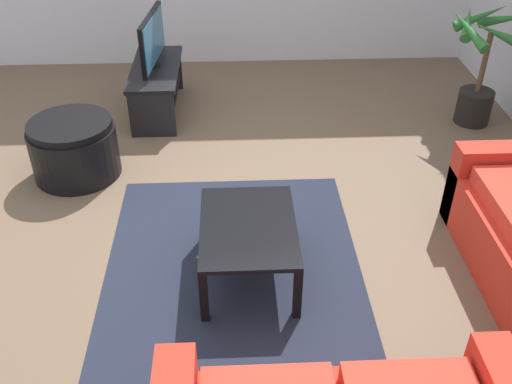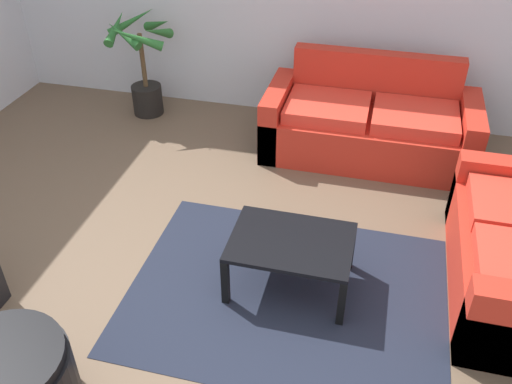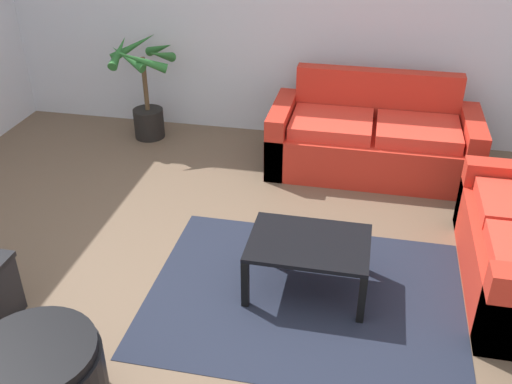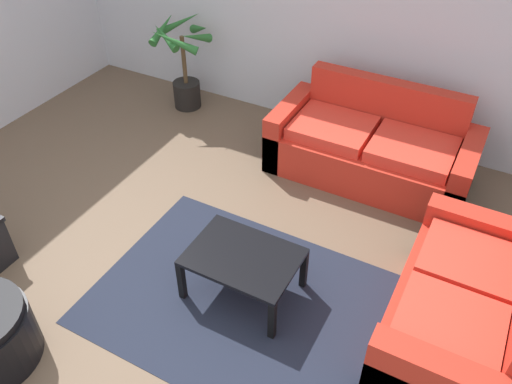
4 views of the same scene
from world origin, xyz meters
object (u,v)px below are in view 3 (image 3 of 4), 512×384
object	(u,v)px
coffee_table	(309,248)
ottoman	(41,381)
couch_main	(373,141)
potted_palm	(145,92)

from	to	relation	value
coffee_table	ottoman	xyz separation A→B (m)	(-1.29, -1.37, -0.11)
couch_main	potted_palm	xyz separation A→B (m)	(-2.41, 0.26, 0.22)
couch_main	coffee_table	world-z (taller)	couch_main
couch_main	ottoman	world-z (taller)	couch_main
couch_main	potted_palm	bearing A→B (deg)	173.89
coffee_table	ottoman	bearing A→B (deg)	-133.13
couch_main	coffee_table	bearing A→B (deg)	-100.79
couch_main	ottoman	distance (m)	3.72
coffee_table	potted_palm	xyz separation A→B (m)	(-2.04, 2.21, 0.17)
potted_palm	ottoman	xyz separation A→B (m)	(0.76, -3.59, -0.29)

